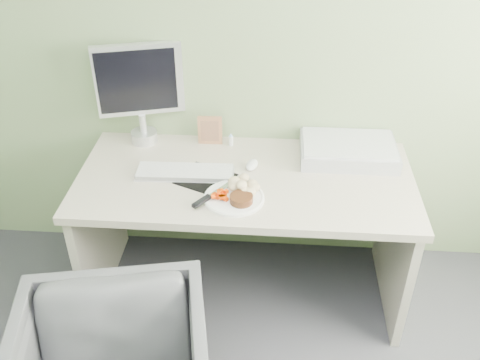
# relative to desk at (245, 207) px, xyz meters

# --- Properties ---
(wall_back) EXTENTS (3.50, 0.00, 3.50)m
(wall_back) POSITION_rel_desk_xyz_m (0.00, 0.38, 0.80)
(wall_back) COLOR gray
(wall_back) RESTS_ON floor
(desk) EXTENTS (1.60, 0.75, 0.73)m
(desk) POSITION_rel_desk_xyz_m (0.00, 0.00, 0.00)
(desk) COLOR beige
(desk) RESTS_ON floor
(plate) EXTENTS (0.27, 0.27, 0.01)m
(plate) POSITION_rel_desk_xyz_m (-0.04, -0.18, 0.19)
(plate) COLOR white
(plate) RESTS_ON desk
(steak) EXTENTS (0.12, 0.12, 0.03)m
(steak) POSITION_rel_desk_xyz_m (-0.00, -0.22, 0.21)
(steak) COLOR black
(steak) RESTS_ON plate
(potato_pile) EXTENTS (0.13, 0.10, 0.06)m
(potato_pile) POSITION_rel_desk_xyz_m (0.00, -0.13, 0.23)
(potato_pile) COLOR #A37F4F
(potato_pile) RESTS_ON plate
(carrot_heap) EXTENTS (0.07, 0.06, 0.04)m
(carrot_heap) POSITION_rel_desk_xyz_m (-0.10, -0.19, 0.22)
(carrot_heap) COLOR #DA3A04
(carrot_heap) RESTS_ON plate
(steak_knife) EXTENTS (0.17, 0.22, 0.02)m
(steak_knife) POSITION_rel_desk_xyz_m (-0.15, -0.21, 0.21)
(steak_knife) COLOR silver
(steak_knife) RESTS_ON plate
(mousepad) EXTENTS (0.30, 0.29, 0.00)m
(mousepad) POSITION_rel_desk_xyz_m (-0.19, -0.03, 0.18)
(mousepad) COLOR black
(mousepad) RESTS_ON desk
(keyboard) EXTENTS (0.46, 0.15, 0.02)m
(keyboard) POSITION_rel_desk_xyz_m (-0.29, -0.00, 0.20)
(keyboard) COLOR white
(keyboard) RESTS_ON desk
(computer_mouse) EXTENTS (0.08, 0.11, 0.03)m
(computer_mouse) POSITION_rel_desk_xyz_m (0.03, 0.08, 0.20)
(computer_mouse) COLOR white
(computer_mouse) RESTS_ON desk
(photo_frame) EXTENTS (0.13, 0.02, 0.16)m
(photo_frame) POSITION_rel_desk_xyz_m (-0.20, 0.30, 0.26)
(photo_frame) COLOR #9D6849
(photo_frame) RESTS_ON desk
(eyedrop_bottle) EXTENTS (0.02, 0.02, 0.07)m
(eyedrop_bottle) POSITION_rel_desk_xyz_m (-0.09, 0.29, 0.22)
(eyedrop_bottle) COLOR white
(eyedrop_bottle) RESTS_ON desk
(scanner) EXTENTS (0.47, 0.32, 0.07)m
(scanner) POSITION_rel_desk_xyz_m (0.50, 0.22, 0.22)
(scanner) COLOR #A5A7AC
(scanner) RESTS_ON desk
(monitor) EXTENTS (0.43, 0.17, 0.52)m
(monitor) POSITION_rel_desk_xyz_m (-0.55, 0.31, 0.48)
(monitor) COLOR silver
(monitor) RESTS_ON desk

